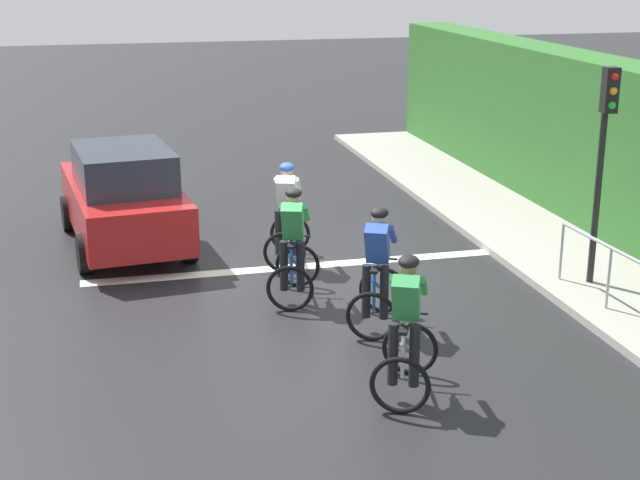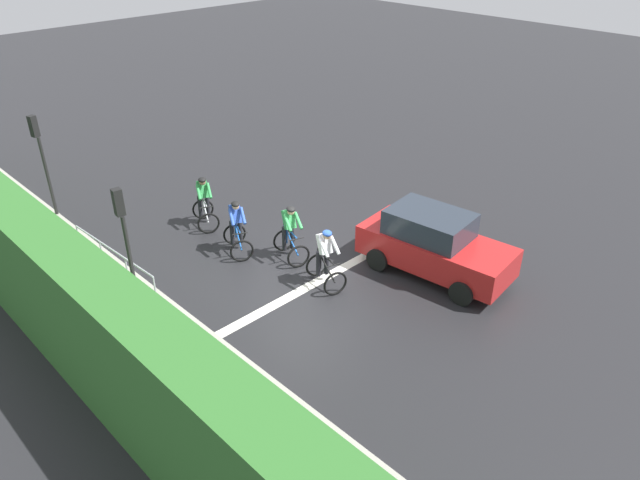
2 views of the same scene
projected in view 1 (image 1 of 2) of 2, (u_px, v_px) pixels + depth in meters
The scene contains 9 objects.
ground_plane at pixel (310, 278), 14.54m from camera, with size 80.00×80.00×0.00m, color black.
road_marking_stop_line at pixel (302, 266), 15.08m from camera, with size 7.00×0.30×0.01m, color silver.
cyclist_lead at pixel (406, 331), 10.50m from camera, with size 1.07×1.27×1.66m.
cyclist_second at pixel (377, 272), 12.42m from camera, with size 1.08×1.27×1.66m.
cyclist_mid at pixel (293, 248), 13.43m from camera, with size 0.99×1.24×1.66m.
cyclist_fourth at pixel (287, 216), 15.01m from camera, with size 0.96×1.23×1.66m.
car_red at pixel (124, 197), 15.90m from camera, with size 2.23×4.26×1.76m.
traffic_light_near_crossing at pixel (604, 145), 13.37m from camera, with size 0.22×0.31×3.34m.
pedestrian_railing_kerbside at pixel (637, 277), 12.23m from camera, with size 0.23×3.81×1.03m.
Camera 1 is at (3.09, 13.35, 4.89)m, focal length 52.30 mm.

